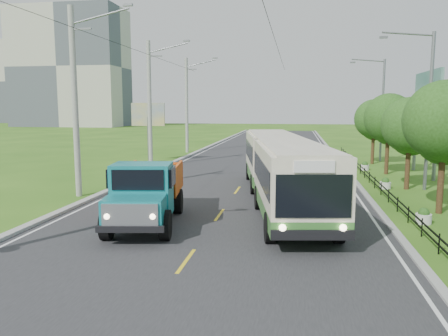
% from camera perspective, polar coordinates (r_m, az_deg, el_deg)
% --- Properties ---
extents(ground, '(240.00, 240.00, 0.00)m').
position_cam_1_polar(ground, '(14.00, -4.96, -12.05)').
color(ground, '#2E5C15').
rests_on(ground, ground).
extents(road, '(14.00, 120.00, 0.02)m').
position_cam_1_polar(road, '(33.25, 3.59, -0.38)').
color(road, '#28282B').
rests_on(road, ground).
extents(curb_left, '(0.40, 120.00, 0.15)m').
position_cam_1_polar(curb_left, '(34.70, -8.32, 0.01)').
color(curb_left, '#9E9E99').
rests_on(curb_left, ground).
extents(curb_right, '(0.30, 120.00, 0.10)m').
position_cam_1_polar(curb_right, '(33.30, 15.92, -0.58)').
color(curb_right, '#9E9E99').
rests_on(curb_right, ground).
extents(edge_line_left, '(0.12, 120.00, 0.00)m').
position_cam_1_polar(edge_line_left, '(34.55, -7.45, -0.10)').
color(edge_line_left, silver).
rests_on(edge_line_left, road).
extents(edge_line_right, '(0.12, 120.00, 0.00)m').
position_cam_1_polar(edge_line_right, '(33.25, 15.07, -0.61)').
color(edge_line_right, silver).
rests_on(edge_line_right, road).
extents(centre_dash, '(0.12, 2.20, 0.00)m').
position_cam_1_polar(centre_dash, '(13.99, -4.96, -11.96)').
color(centre_dash, yellow).
rests_on(centre_dash, road).
extents(railing_right, '(0.04, 40.00, 0.60)m').
position_cam_1_polar(railing_right, '(27.51, 19.09, -1.91)').
color(railing_right, black).
rests_on(railing_right, ground).
extents(pole_near, '(3.51, 0.32, 10.00)m').
position_cam_1_polar(pole_near, '(24.63, -18.82, 8.22)').
color(pole_near, gray).
rests_on(pole_near, ground).
extents(pole_mid, '(3.51, 0.32, 10.00)m').
position_cam_1_polar(pole_mid, '(35.67, -9.63, 8.28)').
color(pole_mid, gray).
rests_on(pole_mid, ground).
extents(pole_far, '(3.51, 0.32, 10.00)m').
position_cam_1_polar(pole_far, '(47.18, -4.85, 8.23)').
color(pole_far, gray).
rests_on(pole_far, ground).
extents(tree_third, '(3.60, 3.62, 6.00)m').
position_cam_1_polar(tree_third, '(21.90, 26.90, 4.99)').
color(tree_third, '#382314').
rests_on(tree_third, ground).
extents(tree_fourth, '(3.24, 3.31, 5.40)m').
position_cam_1_polar(tree_fourth, '(27.69, 23.15, 4.80)').
color(tree_fourth, '#382314').
rests_on(tree_fourth, ground).
extents(tree_fifth, '(3.48, 3.52, 5.80)m').
position_cam_1_polar(tree_fifth, '(33.54, 20.76, 5.80)').
color(tree_fifth, '#382314').
rests_on(tree_fifth, ground).
extents(tree_back, '(3.30, 3.36, 5.50)m').
position_cam_1_polar(tree_back, '(39.45, 19.05, 5.82)').
color(tree_back, '#382314').
rests_on(tree_back, ground).
extents(streetlight_mid, '(3.02, 0.20, 9.07)m').
position_cam_1_polar(streetlight_mid, '(27.73, 24.96, 7.43)').
color(streetlight_mid, slate).
rests_on(streetlight_mid, ground).
extents(streetlight_far, '(3.02, 0.20, 9.07)m').
position_cam_1_polar(streetlight_far, '(41.40, 19.78, 7.59)').
color(streetlight_far, slate).
rests_on(streetlight_far, ground).
extents(planter_near, '(0.64, 0.64, 0.67)m').
position_cam_1_polar(planter_near, '(19.98, 24.62, -5.81)').
color(planter_near, silver).
rests_on(planter_near, ground).
extents(planter_mid, '(0.64, 0.64, 0.67)m').
position_cam_1_polar(planter_mid, '(27.62, 20.32, -1.96)').
color(planter_mid, silver).
rests_on(planter_mid, ground).
extents(planter_far, '(0.64, 0.64, 0.67)m').
position_cam_1_polar(planter_far, '(35.43, 17.91, 0.21)').
color(planter_far, silver).
rests_on(planter_far, ground).
extents(billboard_left, '(3.00, 0.20, 5.20)m').
position_cam_1_polar(billboard_left, '(38.92, -9.88, 6.42)').
color(billboard_left, slate).
rests_on(billboard_left, ground).
extents(billboard_right, '(0.24, 6.00, 7.30)m').
position_cam_1_polar(billboard_right, '(33.96, 25.02, 8.11)').
color(billboard_right, slate).
rests_on(billboard_right, ground).
extents(apartment_near, '(28.00, 14.00, 30.00)m').
position_cam_1_polar(apartment_near, '(122.93, -19.41, 12.19)').
color(apartment_near, '#B7B2A3').
rests_on(apartment_near, ground).
extents(apartment_far, '(24.00, 14.00, 26.00)m').
position_cam_1_polar(apartment_far, '(156.93, -23.07, 10.24)').
color(apartment_far, '#B7B2A3').
rests_on(apartment_far, ground).
extents(bus, '(5.29, 16.81, 3.21)m').
position_cam_1_polar(bus, '(22.14, 7.40, 0.44)').
color(bus, '#37742E').
rests_on(bus, ground).
extents(dump_truck, '(3.29, 6.55, 2.63)m').
position_cam_1_polar(dump_truck, '(18.10, -10.08, -2.67)').
color(dump_truck, '#157A82').
rests_on(dump_truck, ground).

